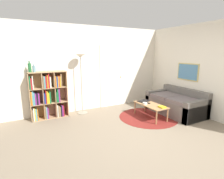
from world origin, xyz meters
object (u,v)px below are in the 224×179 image
Objects in this scene: bookshelf at (48,96)px; bottle_left at (30,68)px; floor_lamp at (81,66)px; bottle_middle at (34,69)px; bowl at (145,103)px; couch at (176,104)px; coffee_table at (150,106)px; laptop at (143,101)px.

bottle_left is (-0.38, 0.02, 0.78)m from bookshelf.
floor_lamp reaches higher than bottle_middle.
couch is at bearing -6.86° from bowl.
bottle_left is (-3.84, 1.41, 1.14)m from couch.
floor_lamp is at bearing -3.64° from bottle_middle.
floor_lamp reaches higher than bowl.
bowl is at bearing -27.97° from bookshelf.
bookshelf is 3.75m from couch.
couch is at bearing -20.39° from bottle_middle.
floor_lamp is 8.73× the size of bottle_middle.
bookshelf is 6.45× the size of bottle_middle.
bowl is (-1.09, 0.13, 0.14)m from couch.
floor_lamp is 3.06m from couch.
coffee_table is 3.37m from bottle_left.
couch is (2.51, -1.31, -1.15)m from floor_lamp.
laptop is at bearing 156.65° from couch.
floor_lamp is 1.23m from bottle_middle.
bottle_middle is at bearing -179.52° from bookshelf.
coffee_table is 5.05× the size of bottle_middle.
bowl is at bearing -24.94° from bottle_left.
bottle_middle reaches higher than coffee_table.
bookshelf is 2.86m from coffee_table.
bottle_middle reaches higher than bookshelf.
bottle_middle is (-2.81, 0.99, 0.99)m from laptop.
couch is at bearing -20.17° from bottle_left.
bottle_left reaches higher than bookshelf.
floor_lamp is 4.80× the size of laptop.
bowl is (-0.16, -0.27, 0.02)m from laptop.
bookshelf reaches higher than laptop.
laptop is 0.31m from bowl.
couch is 1.02m from laptop.
laptop is at bearing -21.36° from bookshelf.
laptop is (2.53, -0.99, -0.24)m from bookshelf.
coffee_table is at bearing -21.89° from bowl.
bookshelf is 2.70m from bowl.
couch is at bearing -21.90° from bookshelf.
bottle_left is at bearing 159.83° from couch.
bowl is at bearing 158.11° from coffee_table.
bottle_middle is (-2.65, 1.26, 0.97)m from bowl.
bowl is (2.38, -1.26, -0.22)m from bookshelf.
laptop is 1.82× the size of bottle_middle.
bookshelf is at bearing -2.86° from bottle_left.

